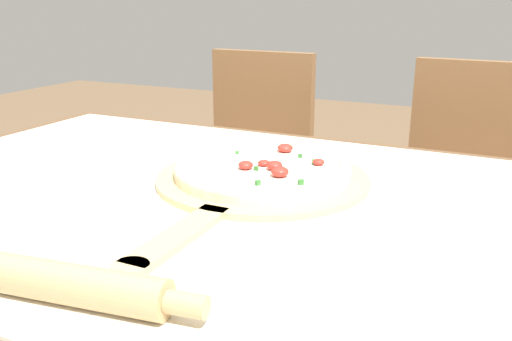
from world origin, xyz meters
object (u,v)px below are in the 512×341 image
(rolling_pin, at_px, (42,279))
(chair_left, at_px, (250,164))
(pizza_peel, at_px, (258,182))
(pizza, at_px, (263,169))
(chair_right, at_px, (463,193))

(rolling_pin, relative_size, chair_left, 0.45)
(pizza_peel, xyz_separation_m, pizza, (0.00, 0.02, 0.02))
(rolling_pin, xyz_separation_m, chair_right, (0.37, 1.23, -0.24))
(pizza_peel, height_order, pizza, pizza)
(chair_right, bearing_deg, rolling_pin, -102.32)
(pizza_peel, xyz_separation_m, chair_right, (0.31, 0.77, -0.23))
(rolling_pin, distance_m, chair_left, 1.30)
(rolling_pin, bearing_deg, chair_left, 105.18)
(chair_right, bearing_deg, pizza_peel, -107.93)
(pizza_peel, relative_size, chair_left, 0.69)
(pizza_peel, relative_size, chair_right, 0.69)
(chair_left, height_order, chair_right, same)
(pizza_peel, distance_m, rolling_pin, 0.47)
(chair_left, relative_size, chair_right, 1.00)
(pizza, bearing_deg, pizza_peel, -91.12)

